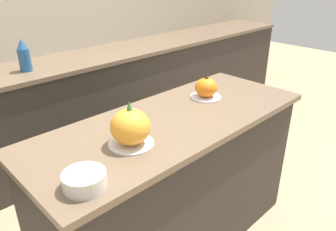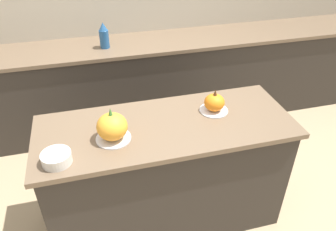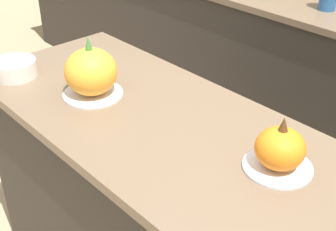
{
  "view_description": "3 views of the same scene",
  "coord_description": "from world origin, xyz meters",
  "px_view_note": "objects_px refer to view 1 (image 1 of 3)",
  "views": [
    {
      "loc": [
        -1.17,
        -1.15,
        1.68
      ],
      "look_at": [
        -0.05,
        -0.0,
        0.93
      ],
      "focal_mm": 35.0,
      "sensor_mm": 36.0,
      "label": 1
    },
    {
      "loc": [
        -0.43,
        -1.69,
        2.15
      ],
      "look_at": [
        0.01,
        -0.03,
        0.99
      ],
      "focal_mm": 35.0,
      "sensor_mm": 36.0,
      "label": 2
    },
    {
      "loc": [
        0.94,
        -0.86,
        1.71
      ],
      "look_at": [
        -0.03,
        0.01,
        0.93
      ],
      "focal_mm": 50.0,
      "sensor_mm": 36.0,
      "label": 3
    }
  ],
  "objects_px": {
    "pumpkin_cake_right": "(206,88)",
    "pumpkin_cake_left": "(130,128)",
    "bottle_tall": "(24,56)",
    "mixing_bowl": "(85,180)"
  },
  "relations": [
    {
      "from": "pumpkin_cake_right",
      "to": "pumpkin_cake_left",
      "type": "bearing_deg",
      "value": -169.08
    },
    {
      "from": "bottle_tall",
      "to": "mixing_bowl",
      "type": "bearing_deg",
      "value": -105.54
    },
    {
      "from": "pumpkin_cake_right",
      "to": "bottle_tall",
      "type": "distance_m",
      "value": 1.4
    },
    {
      "from": "pumpkin_cake_left",
      "to": "bottle_tall",
      "type": "bearing_deg",
      "value": 86.16
    },
    {
      "from": "pumpkin_cake_right",
      "to": "bottle_tall",
      "type": "bearing_deg",
      "value": 116.29
    },
    {
      "from": "bottle_tall",
      "to": "mixing_bowl",
      "type": "height_order",
      "value": "bottle_tall"
    },
    {
      "from": "pumpkin_cake_right",
      "to": "bottle_tall",
      "type": "xyz_separation_m",
      "value": [
        -0.62,
        1.26,
        0.09
      ]
    },
    {
      "from": "bottle_tall",
      "to": "mixing_bowl",
      "type": "relative_size",
      "value": 1.46
    },
    {
      "from": "pumpkin_cake_left",
      "to": "mixing_bowl",
      "type": "distance_m",
      "value": 0.36
    },
    {
      "from": "pumpkin_cake_right",
      "to": "mixing_bowl",
      "type": "distance_m",
      "value": 1.08
    }
  ]
}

